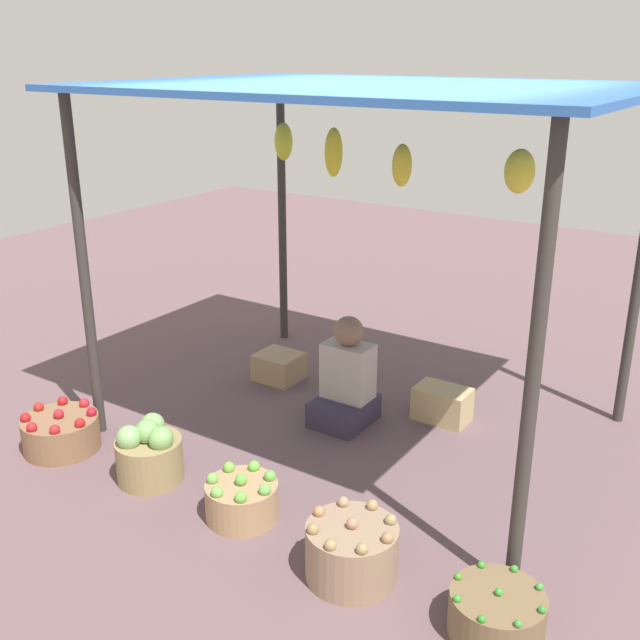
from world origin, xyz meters
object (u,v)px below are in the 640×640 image
at_px(vendor_person, 346,382).
at_px(wooden_crate_stacked_rear, 279,367).
at_px(basket_cabbages, 149,453).
at_px(basket_green_apples, 242,499).
at_px(basket_potatoes, 352,551).
at_px(basket_red_apples, 61,432).
at_px(wooden_crate_near_vendor, 442,404).
at_px(basket_green_chilies, 497,614).

bearing_deg(vendor_person, wooden_crate_stacked_rear, 159.28).
height_order(vendor_person, basket_cabbages, vendor_person).
relative_size(basket_green_apples, basket_potatoes, 0.89).
bearing_deg(basket_cabbages, basket_red_apples, -175.53).
bearing_deg(basket_potatoes, wooden_crate_near_vendor, 100.86).
xyz_separation_m(basket_green_apples, wooden_crate_near_vendor, (0.43, 1.71, 0.01)).
distance_m(basket_green_chilies, wooden_crate_near_vendor, 2.08).
distance_m(vendor_person, basket_cabbages, 1.45).
relative_size(basket_red_apples, wooden_crate_stacked_rear, 1.45).
relative_size(basket_green_apples, basket_green_chilies, 0.95).
bearing_deg(basket_potatoes, basket_green_chilies, 1.75).
relative_size(basket_green_chilies, wooden_crate_near_vendor, 1.14).
relative_size(basket_red_apples, wooden_crate_near_vendor, 1.30).
relative_size(basket_potatoes, wooden_crate_stacked_rear, 1.36).
distance_m(basket_red_apples, basket_potatoes, 2.26).
xyz_separation_m(basket_potatoes, basket_green_chilies, (0.75, 0.02, -0.04)).
height_order(wooden_crate_near_vendor, wooden_crate_stacked_rear, wooden_crate_near_vendor).
bearing_deg(basket_red_apples, basket_green_chilies, -0.12).
relative_size(vendor_person, basket_potatoes, 1.68).
distance_m(basket_green_apples, basket_green_chilies, 1.53).
bearing_deg(basket_red_apples, basket_potatoes, -0.74).
height_order(vendor_person, basket_green_apples, vendor_person).
relative_size(basket_cabbages, basket_green_apples, 0.98).
distance_m(basket_red_apples, basket_green_chilies, 3.01).
height_order(basket_red_apples, basket_potatoes, basket_potatoes).
height_order(basket_red_apples, wooden_crate_stacked_rear, basket_red_apples).
bearing_deg(wooden_crate_stacked_rear, basket_cabbages, -82.07).
bearing_deg(wooden_crate_stacked_rear, vendor_person, -20.72).
height_order(vendor_person, basket_potatoes, vendor_person).
bearing_deg(basket_green_apples, basket_red_apples, -177.67).
relative_size(basket_red_apples, basket_green_apples, 1.20).
bearing_deg(basket_green_chilies, wooden_crate_near_vendor, 121.64).
distance_m(basket_red_apples, wooden_crate_stacked_rear, 1.77).
bearing_deg(vendor_person, wooden_crate_near_vendor, 35.25).
bearing_deg(basket_green_chilies, basket_potatoes, -178.25).
relative_size(vendor_person, wooden_crate_near_vendor, 2.05).
xyz_separation_m(basket_cabbages, basket_potatoes, (1.50, -0.09, -0.03)).
height_order(basket_cabbages, wooden_crate_near_vendor, basket_cabbages).
relative_size(wooden_crate_near_vendor, wooden_crate_stacked_rear, 1.12).
relative_size(vendor_person, basket_cabbages, 1.93).
bearing_deg(basket_cabbages, basket_green_chilies, -1.67).
bearing_deg(basket_green_chilies, wooden_crate_stacked_rear, 145.66).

